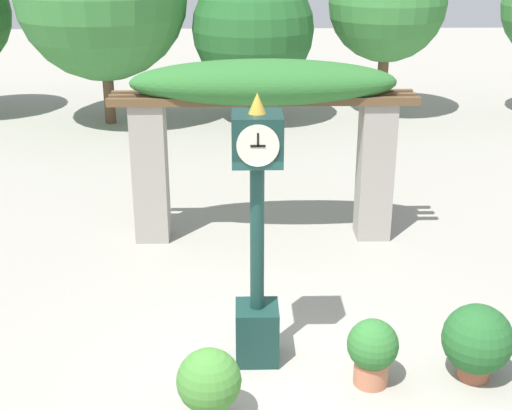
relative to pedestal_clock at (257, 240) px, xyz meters
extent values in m
plane|color=gray|center=(0.19, -0.30, -1.51)|extent=(60.00, 60.00, 0.00)
cube|color=#14332D|center=(0.00, 0.00, -1.17)|extent=(0.49, 0.49, 0.68)
cylinder|color=#14332D|center=(0.00, 0.00, 0.01)|extent=(0.16, 0.16, 1.69)
cylinder|color=gold|center=(0.00, 0.00, 0.88)|extent=(0.25, 0.25, 0.04)
cube|color=#14332D|center=(0.00, 0.00, 1.16)|extent=(0.53, 0.53, 0.53)
cylinder|color=beige|center=(0.00, -0.27, 1.16)|extent=(0.43, 0.02, 0.43)
cylinder|color=beige|center=(0.00, 0.27, 1.16)|extent=(0.43, 0.02, 0.43)
cube|color=black|center=(0.00, -0.29, 1.16)|extent=(0.15, 0.01, 0.02)
cube|color=black|center=(0.00, -0.29, 1.23)|extent=(0.02, 0.01, 0.14)
cone|color=gold|center=(0.00, 0.00, 1.53)|extent=(0.19, 0.19, 0.22)
cube|color=gray|center=(-1.59, 3.55, -0.39)|extent=(0.53, 0.53, 2.24)
cube|color=gray|center=(1.97, 3.55, -0.39)|extent=(0.53, 0.53, 2.24)
cube|color=brown|center=(0.19, 3.29, 0.79)|extent=(4.69, 0.11, 0.12)
cube|color=brown|center=(0.19, 3.55, 0.79)|extent=(4.69, 0.11, 0.12)
cube|color=brown|center=(0.19, 3.81, 0.79)|extent=(4.69, 0.11, 0.12)
ellipsoid|color=#2D6B2D|center=(0.19, 3.55, 1.02)|extent=(4.06, 1.13, 0.70)
sphere|color=#427F33|center=(-0.51, -1.15, -1.02)|extent=(0.66, 0.66, 0.66)
cylinder|color=#B26B4C|center=(1.24, -0.53, -1.37)|extent=(0.38, 0.38, 0.28)
sphere|color=#2D6B2D|center=(1.24, -0.53, -1.02)|extent=(0.57, 0.57, 0.57)
cylinder|color=#9E563D|center=(2.41, -0.45, -1.41)|extent=(0.35, 0.35, 0.21)
sphere|color=#235B28|center=(2.41, -0.45, -1.01)|extent=(0.78, 0.78, 0.78)
cylinder|color=brown|center=(-3.51, 10.98, -0.63)|extent=(0.28, 0.28, 1.76)
cylinder|color=brown|center=(0.19, 10.98, -0.86)|extent=(0.28, 0.28, 1.30)
sphere|color=#235B28|center=(0.19, 10.98, 0.85)|extent=(3.05, 3.05, 3.05)
cylinder|color=brown|center=(3.64, 11.61, -0.57)|extent=(0.28, 0.28, 1.90)
sphere|color=#387A38|center=(3.64, 11.61, 1.44)|extent=(3.02, 3.02, 3.02)
camera|label=1|loc=(-0.19, -7.15, 3.19)|focal=50.00mm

